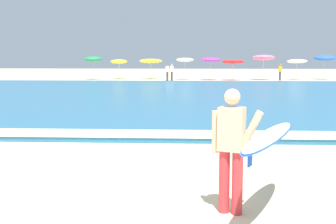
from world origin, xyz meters
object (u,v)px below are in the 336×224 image
beach_umbrella_5 (233,62)px  beach_umbrella_7 (297,61)px  beach_umbrella_1 (119,62)px  beach_umbrella_3 (185,60)px  surfer_with_board (250,141)px  beach_umbrella_6 (264,58)px  beach_umbrella_8 (325,58)px  beachgoer_near_row_mid (167,72)px  beachgoer_near_row_left (280,72)px  beach_umbrella_2 (151,61)px  beach_umbrella_0 (93,59)px  beach_umbrella_4 (211,60)px  beachgoer_near_row_right (172,72)px

beach_umbrella_5 → beach_umbrella_7: beach_umbrella_5 is taller
beach_umbrella_1 → beach_umbrella_5: bearing=-9.0°
beach_umbrella_3 → beach_umbrella_7: beach_umbrella_3 is taller
beach_umbrella_5 → surfer_with_board: bearing=-94.9°
beach_umbrella_5 → beach_umbrella_6: 3.29m
beach_umbrella_6 → beach_umbrella_8: bearing=8.2°
beach_umbrella_1 → beach_umbrella_7: size_ratio=0.96×
beach_umbrella_7 → beachgoer_near_row_mid: bearing=-168.7°
surfer_with_board → beach_umbrella_1: size_ratio=1.27×
beach_umbrella_1 → beachgoer_near_row_left: bearing=-6.4°
beach_umbrella_6 → beachgoer_near_row_left: beach_umbrella_6 is taller
beach_umbrella_2 → beachgoer_near_row_mid: (1.79, -2.37, -0.97)m
beach_umbrella_5 → beach_umbrella_8: bearing=12.8°
beach_umbrella_0 → beach_umbrella_2: 5.66m
beach_umbrella_0 → beachgoer_near_row_mid: size_ratio=1.49×
surfer_with_board → beach_umbrella_1: bearing=101.9°
beach_umbrella_4 → beach_umbrella_5: beach_umbrella_4 is taller
beach_umbrella_3 → beach_umbrella_4: 2.49m
beach_umbrella_2 → beachgoer_near_row_left: 12.59m
beach_umbrella_0 → beachgoer_near_row_mid: (7.37, -1.43, -1.18)m
surfer_with_board → beach_umbrella_5: beach_umbrella_5 is taller
beach_umbrella_5 → beachgoer_near_row_left: 4.55m
beach_umbrella_8 → beachgoer_near_row_left: size_ratio=1.54×
surfer_with_board → beach_umbrella_4: 36.82m
surfer_with_board → beachgoer_near_row_mid: bearing=94.9°
beach_umbrella_7 → beach_umbrella_5: bearing=-164.9°
beach_umbrella_8 → beachgoer_near_row_left: (-4.71, -2.07, -1.26)m
beach_umbrella_4 → beach_umbrella_6: size_ratio=0.91×
beach_umbrella_1 → beach_umbrella_6: (14.27, -0.59, 0.39)m
beach_umbrella_4 → beach_umbrella_2: bearing=166.8°
beach_umbrella_1 → beach_umbrella_3: (6.65, -1.33, 0.18)m
beach_umbrella_3 → beachgoer_near_row_right: 1.99m
beach_umbrella_6 → beachgoer_near_row_mid: 9.56m
beach_umbrella_7 → beach_umbrella_2: bearing=-179.4°
beach_umbrella_5 → beachgoer_near_row_right: (-5.80, -0.66, -0.92)m
beachgoer_near_row_right → surfer_with_board: bearing=-85.7°
beach_umbrella_5 → beachgoer_near_row_mid: size_ratio=1.35×
surfer_with_board → beach_umbrella_2: size_ratio=1.09×
beach_umbrella_2 → beach_umbrella_5: bearing=-11.2°
surfer_with_board → beach_umbrella_7: beach_umbrella_7 is taller
beach_umbrella_2 → beach_umbrella_6: (11.05, -0.39, 0.33)m
beach_umbrella_3 → beachgoer_near_row_right: bearing=-137.8°
surfer_with_board → beach_umbrella_1: 39.24m
beach_umbrella_3 → beach_umbrella_6: 7.66m
beachgoer_near_row_mid → beachgoer_near_row_right: bearing=16.6°
surfer_with_board → beach_umbrella_4: bearing=88.4°
surfer_with_board → beach_umbrella_5: bearing=85.1°
beach_umbrella_8 → beach_umbrella_0: bearing=-176.4°
surfer_with_board → beach_umbrella_7: (9.52, 38.33, 0.77)m
beach_umbrella_2 → beach_umbrella_3: (3.43, -1.13, 0.12)m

